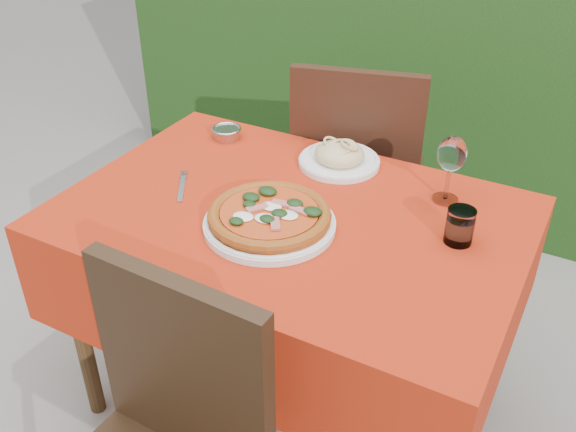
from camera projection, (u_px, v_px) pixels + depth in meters
The scene contains 10 objects.
ground at pixel (290, 398), 2.16m from camera, with size 60.00×60.00×0.00m, color slate.
hedge at pixel (458, 13), 2.81m from camera, with size 3.20×0.55×1.78m.
dining_table at pixel (290, 256), 1.84m from camera, with size 1.26×0.86×0.75m.
chair_far at pixel (357, 172), 2.33m from camera, with size 0.54×0.54×0.98m.
pizza_plate at pixel (269, 218), 1.68m from camera, with size 0.40×0.40×0.07m.
pasta_plate at pixel (339, 157), 1.98m from camera, with size 0.25×0.25×0.07m.
water_glass at pixel (460, 228), 1.62m from camera, with size 0.07×0.07×0.09m.
wine_glass at pixel (452, 157), 1.74m from camera, with size 0.08×0.08×0.20m.
fork at pixel (182, 189), 1.86m from camera, with size 0.02×0.20×0.01m, color silver.
steel_ramekin at pixel (227, 133), 2.14m from camera, with size 0.09×0.09×0.03m, color #B1B1B8.
Camera 1 is at (0.71, -1.31, 1.69)m, focal length 40.00 mm.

